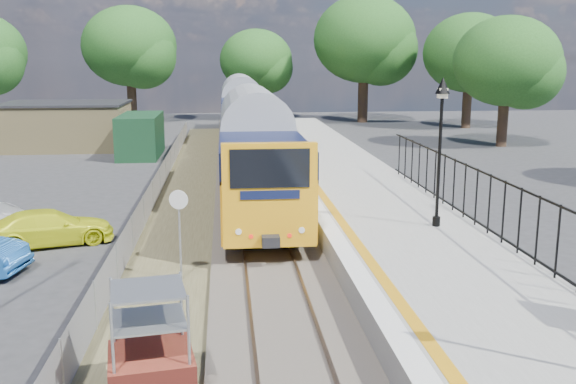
{
  "coord_description": "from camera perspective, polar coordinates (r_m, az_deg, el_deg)",
  "views": [
    {
      "loc": [
        -1.23,
        -12.87,
        6.04
      ],
      "look_at": [
        0.68,
        6.38,
        2.0
      ],
      "focal_mm": 40.0,
      "sensor_mm": 36.0,
      "label": 1
    }
  ],
  "objects": [
    {
      "name": "ground",
      "position": [
        14.27,
        -0.18,
        -13.25
      ],
      "size": [
        120.0,
        120.0,
        0.0
      ],
      "primitive_type": "plane",
      "color": "#2D2D30",
      "rests_on": "ground"
    },
    {
      "name": "track_bed",
      "position": [
        23.33,
        -3.61,
        -3.0
      ],
      "size": [
        5.9,
        80.0,
        0.29
      ],
      "color": "#473F38",
      "rests_on": "ground"
    },
    {
      "name": "platform",
      "position": [
        22.28,
        8.65,
        -2.87
      ],
      "size": [
        5.0,
        70.0,
        0.9
      ],
      "primitive_type": "cube",
      "color": "gray",
      "rests_on": "ground"
    },
    {
      "name": "platform_edge",
      "position": [
        21.76,
        3.42,
        -1.88
      ],
      "size": [
        0.9,
        70.0,
        0.01
      ],
      "color": "silver",
      "rests_on": "platform"
    },
    {
      "name": "victorian_lamp_north",
      "position": [
        20.04,
        13.47,
        6.49
      ],
      "size": [
        0.44,
        0.44,
        4.6
      ],
      "color": "black",
      "rests_on": "platform"
    },
    {
      "name": "palisade_fence",
      "position": [
        17.5,
        20.95,
        -2.91
      ],
      "size": [
        0.12,
        26.0,
        2.0
      ],
      "color": "black",
      "rests_on": "platform"
    },
    {
      "name": "wire_fence",
      "position": [
        25.63,
        -12.17,
        -0.73
      ],
      "size": [
        0.06,
        52.0,
        1.2
      ],
      "color": "#999EA3",
      "rests_on": "ground"
    },
    {
      "name": "outbuilding",
      "position": [
        45.36,
        -18.03,
        5.51
      ],
      "size": [
        10.8,
        10.1,
        3.12
      ],
      "color": "tan",
      "rests_on": "ground"
    },
    {
      "name": "tree_line",
      "position": [
        54.94,
        -2.97,
        12.38
      ],
      "size": [
        56.8,
        43.8,
        11.88
      ],
      "color": "#332319",
      "rests_on": "ground"
    },
    {
      "name": "train",
      "position": [
        38.24,
        -3.8,
        6.23
      ],
      "size": [
        2.82,
        40.83,
        3.51
      ],
      "color": "orange",
      "rests_on": "ground"
    },
    {
      "name": "brick_plinth",
      "position": [
        11.57,
        -12.12,
        -13.75
      ],
      "size": [
        1.63,
        1.63,
        2.3
      ],
      "rotation": [
        0.0,
        0.0,
        0.16
      ],
      "color": "maroon",
      "rests_on": "ground"
    },
    {
      "name": "speed_sign",
      "position": [
        17.54,
        -9.64,
        -2.55
      ],
      "size": [
        0.51,
        0.16,
        2.6
      ],
      "rotation": [
        0.0,
        0.0,
        -0.25
      ],
      "color": "#999EA3",
      "rests_on": "ground"
    },
    {
      "name": "car_yellow",
      "position": [
        22.52,
        -20.41,
        -2.98
      ],
      "size": [
        4.35,
        2.85,
        1.17
      ],
      "primitive_type": "imported",
      "rotation": [
        0.0,
        0.0,
        1.9
      ],
      "color": "yellow",
      "rests_on": "ground"
    }
  ]
}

